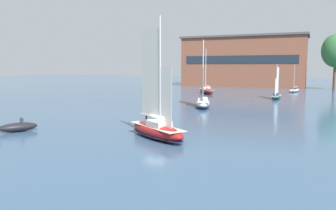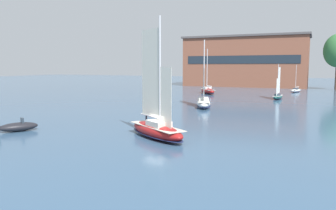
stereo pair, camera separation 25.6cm
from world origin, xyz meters
name	(u,v)px [view 1 (the left image)]	position (x,y,z in m)	size (l,w,h in m)	color
ground_plane	(157,138)	(0.00, 0.00, 0.00)	(400.00, 400.00, 0.00)	#385675
waterfront_building	(244,61)	(-9.34, 95.42, 9.42)	(45.55, 18.42, 18.78)	brown
tree_shore_center	(336,51)	(21.40, 87.28, 12.52)	(8.69, 8.69, 17.88)	#4C3828
sailboat_main	(157,128)	(0.01, 0.00, 1.02)	(9.22, 7.17, 12.75)	maroon
sailboat_moored_near_marina	(206,91)	(-12.00, 56.55, 0.84)	(7.25, 8.83, 12.39)	maroon
sailboat_moored_mid_channel	(276,96)	(7.50, 48.71, 0.71)	(2.18, 6.03, 8.14)	#194C47
sailboat_moored_far_slip	(294,90)	(10.22, 72.41, 0.55)	(3.40, 6.09, 8.09)	white
sailboat_moored_outer_mooring	(203,102)	(-3.63, 27.30, 0.99)	(5.36, 9.35, 12.40)	silver
motor_tender	(18,127)	(-16.43, -3.57, 0.54)	(3.76, 4.61, 1.67)	black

